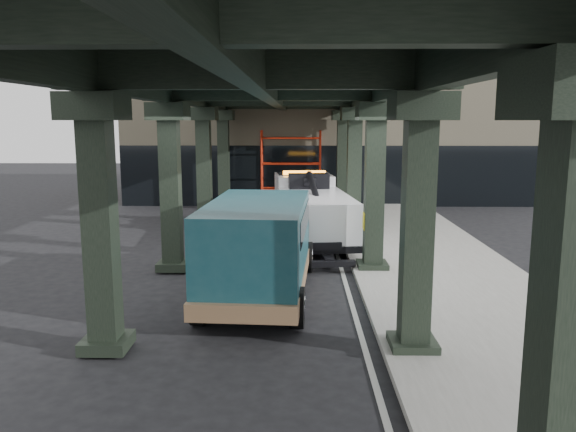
{
  "coord_description": "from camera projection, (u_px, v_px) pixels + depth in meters",
  "views": [
    {
      "loc": [
        0.35,
        -14.4,
        4.5
      ],
      "look_at": [
        0.07,
        1.98,
        1.7
      ],
      "focal_mm": 35.0,
      "sensor_mm": 36.0,
      "label": 1
    }
  ],
  "objects": [
    {
      "name": "sidewalk",
      "position": [
        435.0,
        270.0,
        16.83
      ],
      "size": [
        5.0,
        40.0,
        0.15
      ],
      "primitive_type": "cube",
      "color": "gray",
      "rests_on": "ground"
    },
    {
      "name": "towed_van",
      "position": [
        259.0,
        246.0,
        14.16
      ],
      "size": [
        2.85,
        6.4,
        2.54
      ],
      "rotation": [
        0.0,
        0.0,
        -0.06
      ],
      "color": "#133E47",
      "rests_on": "ground"
    },
    {
      "name": "scaffolding",
      "position": [
        291.0,
        167.0,
        29.03
      ],
      "size": [
        3.08,
        0.88,
        4.0
      ],
      "color": "red",
      "rests_on": "ground"
    },
    {
      "name": "viaduct",
      "position": [
        272.0,
        86.0,
        16.01
      ],
      "size": [
        7.4,
        32.0,
        6.4
      ],
      "color": "black",
      "rests_on": "ground"
    },
    {
      "name": "building",
      "position": [
        325.0,
        129.0,
        33.96
      ],
      "size": [
        22.0,
        10.0,
        8.0
      ],
      "primitive_type": "cube",
      "color": "#C6B793",
      "rests_on": "ground"
    },
    {
      "name": "lane_stripe",
      "position": [
        342.0,
        271.0,
        16.89
      ],
      "size": [
        0.12,
        38.0,
        0.01
      ],
      "primitive_type": "cube",
      "color": "silver",
      "rests_on": "ground"
    },
    {
      "name": "ground",
      "position": [
        284.0,
        291.0,
        14.95
      ],
      "size": [
        90.0,
        90.0,
        0.0
      ],
      "primitive_type": "plane",
      "color": "black",
      "rests_on": "ground"
    },
    {
      "name": "tow_truck",
      "position": [
        310.0,
        207.0,
        21.11
      ],
      "size": [
        3.06,
        8.19,
        2.62
      ],
      "rotation": [
        0.0,
        0.0,
        0.11
      ],
      "color": "black",
      "rests_on": "ground"
    }
  ]
}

